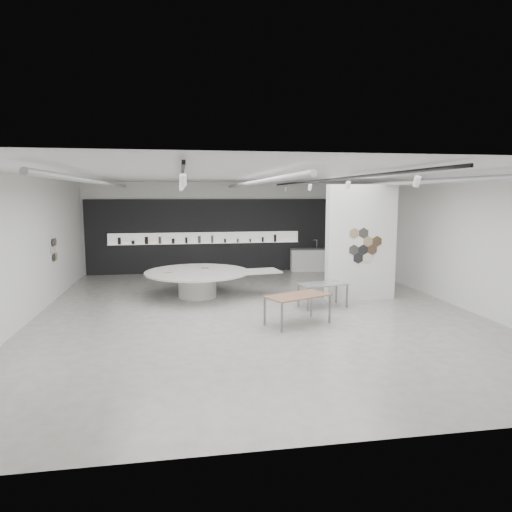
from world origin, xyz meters
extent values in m
cube|color=#A7A49D|center=(0.00, 0.00, -0.01)|extent=(12.00, 14.00, 0.01)
cube|color=silver|center=(0.00, 0.00, 3.80)|extent=(12.00, 14.00, 0.01)
cube|color=white|center=(0.00, 7.00, 1.90)|extent=(12.00, 0.01, 3.80)
cube|color=white|center=(0.00, -7.00, 1.90)|extent=(12.00, 0.01, 3.80)
cube|color=white|center=(6.00, 0.00, 1.90)|extent=(0.01, 14.00, 3.80)
cube|color=white|center=(-6.00, 0.00, 1.90)|extent=(0.01, 14.00, 3.80)
cylinder|color=#939396|center=(-4.20, 0.50, 3.62)|extent=(0.12, 12.00, 0.12)
cylinder|color=#939396|center=(0.00, 0.50, 3.62)|extent=(0.12, 12.00, 0.12)
cylinder|color=#939396|center=(4.20, 0.50, 3.62)|extent=(0.12, 12.00, 0.12)
cube|color=black|center=(-2.00, 0.00, 3.70)|extent=(0.05, 13.00, 0.06)
cylinder|color=white|center=(-2.00, -5.00, 3.52)|extent=(0.11, 0.18, 0.21)
cylinder|color=white|center=(-2.00, -1.70, 3.52)|extent=(0.11, 0.18, 0.21)
cylinder|color=white|center=(-2.00, 1.60, 3.52)|extent=(0.11, 0.18, 0.21)
cylinder|color=white|center=(-2.00, 4.90, 3.52)|extent=(0.11, 0.18, 0.21)
cube|color=black|center=(2.00, 0.00, 3.70)|extent=(0.05, 13.00, 0.06)
cylinder|color=white|center=(2.00, -5.00, 3.52)|extent=(0.11, 0.18, 0.21)
cylinder|color=white|center=(2.00, -1.70, 3.52)|extent=(0.11, 0.18, 0.21)
cylinder|color=white|center=(2.00, 1.60, 3.52)|extent=(0.11, 0.18, 0.21)
cylinder|color=white|center=(2.00, 4.90, 3.52)|extent=(0.11, 0.18, 0.21)
cylinder|color=black|center=(-5.97, 2.50, 1.35)|extent=(0.03, 0.28, 0.28)
cylinder|color=#9C855F|center=(-5.97, 2.76, 1.35)|extent=(0.03, 0.28, 0.28)
cylinder|color=white|center=(-5.97, 2.63, 1.58)|extent=(0.03, 0.28, 0.28)
cylinder|color=beige|center=(-5.97, 2.37, 1.58)|extent=(0.03, 0.28, 0.28)
cylinder|color=black|center=(-5.97, 2.50, 1.81)|extent=(0.03, 0.28, 0.28)
cylinder|color=#4F3A27|center=(-5.97, 2.76, 1.81)|extent=(0.03, 0.28, 0.28)
cube|color=black|center=(0.00, 6.94, 1.55)|extent=(11.80, 0.10, 3.10)
cube|color=white|center=(-1.00, 6.87, 1.48)|extent=(8.00, 0.06, 0.46)
cube|color=white|center=(-1.00, 6.81, 1.25)|extent=(8.00, 0.18, 0.02)
cylinder|color=black|center=(-4.53, 6.81, 1.41)|extent=(0.13, 0.13, 0.29)
cylinder|color=black|center=(-3.99, 6.81, 1.34)|extent=(0.13, 0.13, 0.15)
cylinder|color=black|center=(-3.44, 6.81, 1.42)|extent=(0.14, 0.14, 0.30)
cylinder|color=brown|center=(-2.90, 6.81, 1.41)|extent=(0.12, 0.12, 0.29)
cylinder|color=black|center=(-2.36, 6.81, 1.37)|extent=(0.12, 0.12, 0.21)
cylinder|color=black|center=(-1.81, 6.81, 1.39)|extent=(0.10, 0.10, 0.25)
cylinder|color=brown|center=(-1.27, 6.81, 1.42)|extent=(0.12, 0.12, 0.30)
cylinder|color=brown|center=(-0.73, 6.81, 1.42)|extent=(0.10, 0.10, 0.31)
cylinder|color=black|center=(-0.19, 6.81, 1.35)|extent=(0.09, 0.09, 0.17)
cylinder|color=brown|center=(0.36, 6.81, 1.35)|extent=(0.10, 0.10, 0.16)
cylinder|color=brown|center=(0.90, 6.81, 1.34)|extent=(0.09, 0.09, 0.15)
cylinder|color=black|center=(1.44, 6.81, 1.37)|extent=(0.09, 0.09, 0.21)
cylinder|color=black|center=(1.99, 6.81, 1.42)|extent=(0.11, 0.11, 0.31)
cube|color=white|center=(3.50, 1.00, 1.80)|extent=(2.20, 0.35, 3.60)
cylinder|color=black|center=(3.50, 0.81, 1.60)|extent=(0.34, 0.03, 0.34)
cylinder|color=#4F3A27|center=(3.80, 0.81, 1.60)|extent=(0.34, 0.03, 0.34)
cylinder|color=black|center=(3.20, 0.81, 1.60)|extent=(0.34, 0.03, 0.34)
cylinder|color=#9C855F|center=(3.65, 0.81, 1.86)|extent=(0.34, 0.03, 0.34)
cylinder|color=white|center=(3.35, 0.81, 1.86)|extent=(0.34, 0.03, 0.34)
cylinder|color=beige|center=(3.65, 0.81, 1.34)|extent=(0.34, 0.03, 0.34)
cylinder|color=black|center=(3.35, 0.81, 1.34)|extent=(0.34, 0.03, 0.34)
cylinder|color=#4F3A27|center=(3.95, 0.81, 1.86)|extent=(0.34, 0.03, 0.34)
cylinder|color=black|center=(3.50, 0.81, 2.12)|extent=(0.34, 0.03, 0.34)
cylinder|color=#9C855F|center=(3.20, 0.81, 2.12)|extent=(0.34, 0.03, 0.34)
cylinder|color=white|center=(-1.55, 2.16, 0.39)|extent=(1.37, 1.37, 0.79)
cylinder|color=silver|center=(-1.55, 2.16, 0.82)|extent=(3.79, 3.79, 0.06)
cube|color=silver|center=(0.35, 1.96, 0.82)|extent=(1.60, 1.13, 0.05)
cube|color=#9C855F|center=(-2.47, 2.02, 0.85)|extent=(0.25, 0.20, 0.01)
cube|color=#4F3A27|center=(-1.26, 2.76, 0.85)|extent=(0.25, 0.20, 0.01)
cube|color=#845E44|center=(0.85, -1.41, 0.74)|extent=(1.81, 1.40, 0.03)
cube|color=slate|center=(0.30, -2.05, 0.36)|extent=(0.05, 0.05, 0.73)
cube|color=slate|center=(0.00, -1.39, 0.36)|extent=(0.05, 0.05, 0.73)
cube|color=slate|center=(1.70, -1.43, 0.36)|extent=(0.05, 0.05, 0.73)
cube|color=slate|center=(1.41, -0.76, 0.36)|extent=(0.05, 0.05, 0.73)
cube|color=gray|center=(2.04, 0.21, 0.69)|extent=(1.47, 0.94, 0.03)
cube|color=slate|center=(1.47, -0.21, 0.34)|extent=(0.05, 0.05, 0.67)
cube|color=slate|center=(1.35, 0.38, 0.34)|extent=(0.05, 0.05, 0.67)
cube|color=slate|center=(2.73, 0.04, 0.34)|extent=(0.05, 0.05, 0.67)
cube|color=slate|center=(2.61, 0.64, 0.34)|extent=(0.05, 0.05, 0.67)
cube|color=white|center=(3.48, 6.52, 0.47)|extent=(1.73, 0.82, 0.94)
cube|color=gray|center=(3.48, 6.52, 0.95)|extent=(1.77, 0.87, 0.03)
cylinder|color=silver|center=(3.81, 6.64, 1.15)|extent=(0.03, 0.03, 0.37)
cylinder|color=silver|center=(3.73, 6.65, 1.33)|extent=(0.17, 0.04, 0.02)
camera|label=1|loc=(-2.06, -12.42, 3.29)|focal=32.00mm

